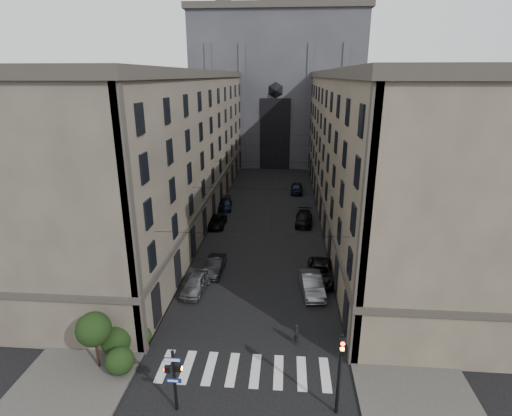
% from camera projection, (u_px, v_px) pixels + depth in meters
% --- Properties ---
extents(sidewalk_left, '(7.00, 80.00, 0.15)m').
position_uv_depth(sidewalk_left, '(193.00, 211.00, 56.03)').
color(sidewalk_left, '#383533').
rests_on(sidewalk_left, ground).
extents(sidewalk_right, '(7.00, 80.00, 0.15)m').
position_uv_depth(sidewalk_right, '(344.00, 215.00, 54.49)').
color(sidewalk_right, '#383533').
rests_on(sidewalk_right, ground).
extents(zebra_crossing, '(11.00, 3.20, 0.01)m').
position_uv_depth(zebra_crossing, '(244.00, 370.00, 25.96)').
color(zebra_crossing, beige).
rests_on(zebra_crossing, ground).
extents(building_left, '(13.60, 60.60, 18.85)m').
position_uv_depth(building_left, '(168.00, 145.00, 53.32)').
color(building_left, '#4A4139').
rests_on(building_left, ground).
extents(building_right, '(13.60, 60.60, 18.85)m').
position_uv_depth(building_right, '(372.00, 148.00, 51.34)').
color(building_right, brown).
rests_on(building_right, ground).
extents(gothic_tower, '(35.00, 23.00, 58.00)m').
position_uv_depth(gothic_tower, '(277.00, 77.00, 86.50)').
color(gothic_tower, '#2D2D33').
rests_on(gothic_tower, ground).
extents(pedestrian_signal_left, '(1.02, 0.38, 4.00)m').
position_uv_depth(pedestrian_signal_left, '(174.00, 376.00, 22.18)').
color(pedestrian_signal_left, black).
rests_on(pedestrian_signal_left, ground).
extents(traffic_light_right, '(0.34, 0.50, 5.20)m').
position_uv_depth(traffic_light_right, '(340.00, 366.00, 21.60)').
color(traffic_light_right, black).
rests_on(traffic_light_right, ground).
extents(shrub_cluster, '(3.90, 4.40, 3.90)m').
position_uv_depth(shrub_cluster, '(111.00, 340.00, 26.04)').
color(shrub_cluster, black).
rests_on(shrub_cluster, sidewalk_left).
extents(tram_wires, '(14.00, 60.00, 0.43)m').
position_uv_depth(tram_wires, '(268.00, 163.00, 52.65)').
color(tram_wires, black).
rests_on(tram_wires, ground).
extents(car_left_near, '(2.20, 4.65, 1.54)m').
position_uv_depth(car_left_near, '(196.00, 283.00, 35.20)').
color(car_left_near, slate).
rests_on(car_left_near, ground).
extents(car_left_midnear, '(1.71, 4.47, 1.45)m').
position_uv_depth(car_left_midnear, '(215.00, 266.00, 38.60)').
color(car_left_midnear, black).
rests_on(car_left_midnear, ground).
extents(car_left_midfar, '(2.13, 4.60, 1.28)m').
position_uv_depth(car_left_midfar, '(217.00, 222.00, 50.44)').
color(car_left_midfar, black).
rests_on(car_left_midfar, ground).
extents(car_left_far, '(2.38, 4.81, 1.34)m').
position_uv_depth(car_left_far, '(225.00, 204.00, 57.16)').
color(car_left_far, black).
rests_on(car_left_far, ground).
extents(car_right_near, '(2.31, 5.15, 1.64)m').
position_uv_depth(car_right_near, '(311.00, 284.00, 34.99)').
color(car_right_near, slate).
rests_on(car_right_near, ground).
extents(car_right_midnear, '(3.28, 5.91, 1.56)m').
position_uv_depth(car_right_midnear, '(320.00, 272.00, 37.20)').
color(car_right_midnear, black).
rests_on(car_right_midnear, ground).
extents(car_right_midfar, '(2.45, 5.32, 1.51)m').
position_uv_depth(car_right_midfar, '(304.00, 218.00, 51.25)').
color(car_right_midfar, black).
rests_on(car_right_midfar, ground).
extents(car_right_far, '(2.09, 4.78, 1.60)m').
position_uv_depth(car_right_far, '(297.00, 188.00, 64.80)').
color(car_right_far, black).
rests_on(car_right_far, ground).
extents(pedestrian, '(0.48, 0.63, 1.56)m').
position_uv_depth(pedestrian, '(297.00, 334.00, 28.30)').
color(pedestrian, black).
rests_on(pedestrian, ground).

